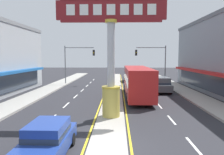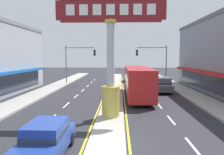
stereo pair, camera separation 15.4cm
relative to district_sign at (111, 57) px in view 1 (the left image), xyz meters
The scene contains 12 objects.
ground_plane 6.74m from the district_sign, 90.00° to the right, with size 160.00×160.00×0.00m, color #28282D.
median_strip 13.61m from the district_sign, 90.00° to the left, with size 1.92×52.00×0.14m, color #A39E93.
sidewalk_left 14.74m from the district_sign, 129.34° to the left, with size 2.75×60.00×0.18m, color #9E9B93.
sidewalk_right 14.74m from the district_sign, 50.66° to the left, with size 2.75×60.00×0.18m, color #9E9B93.
lane_markings 12.36m from the district_sign, 90.00° to the left, with size 8.66×52.00×0.01m.
district_sign is the anchor object (origin of this frame).
traffic_light_left_side 19.85m from the district_sign, 108.19° to the left, with size 4.86×0.46×6.20m.
traffic_light_right_side 19.85m from the district_sign, 71.82° to the left, with size 4.86×0.46×6.20m.
bus_near_right_lane 9.01m from the district_sign, 72.43° to the left, with size 2.60×11.21×3.26m.
suv_far_right_lane 23.68m from the district_sign, 83.60° to the left, with size 2.00×4.62×1.90m.
sedan_near_left_lane 7.54m from the district_sign, 113.23° to the right, with size 1.86×4.31×1.53m.
suv_mid_left_lane 13.49m from the district_sign, 63.07° to the left, with size 2.03×4.63×1.90m.
Camera 1 is at (0.49, -9.95, 4.39)m, focal length 34.23 mm.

